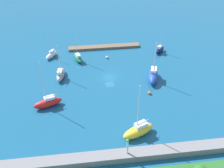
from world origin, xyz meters
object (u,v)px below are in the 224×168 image
pier_dock (104,47)px  sailboat_green_east_end (78,58)px  sailboat_red_far_south (48,103)px  mooring_buoy_orange (149,93)px  sailboat_yellow_off_beacon (138,130)px  sailboat_blue_lone_north (153,76)px  mooring_buoy_white (107,57)px  harbor_beacon (128,145)px  sailboat_gray_lone_south (61,74)px  sailboat_navy_inner_mooring (160,50)px  sailboat_white_along_channel (51,55)px

pier_dock → sailboat_green_east_end: 12.01m
sailboat_red_far_south → mooring_buoy_orange: (-26.40, -1.72, -0.85)m
pier_dock → sailboat_yellow_off_beacon: bearing=94.2°
sailboat_blue_lone_north → sailboat_yellow_off_beacon: 22.36m
sailboat_red_far_south → mooring_buoy_white: 28.27m
mooring_buoy_orange → mooring_buoy_white: size_ratio=1.00×
harbor_beacon → sailboat_gray_lone_south: sailboat_gray_lone_south is taller
sailboat_gray_lone_south → sailboat_yellow_off_beacon: bearing=-136.8°
sailboat_blue_lone_north → sailboat_navy_inner_mooring: 16.98m
sailboat_blue_lone_north → sailboat_white_along_channel: size_ratio=1.35×
pier_dock → sailboat_green_east_end: (9.21, 7.68, 0.70)m
pier_dock → sailboat_navy_inner_mooring: size_ratio=3.04×
sailboat_green_east_end → sailboat_red_far_south: 23.28m
sailboat_gray_lone_south → mooring_buoy_white: bearing=-48.4°
sailboat_white_along_channel → harbor_beacon: bearing=54.1°
harbor_beacon → sailboat_blue_lone_north: 29.42m
sailboat_navy_inner_mooring → mooring_buoy_white: 18.02m
sailboat_red_far_south → mooring_buoy_orange: size_ratio=16.06×
sailboat_gray_lone_south → sailboat_red_far_south: sailboat_red_far_south is taller
harbor_beacon → sailboat_navy_inner_mooring: size_ratio=0.46×
sailboat_gray_lone_south → mooring_buoy_white: (-14.57, -9.48, -0.73)m
sailboat_red_far_south → sailboat_green_east_end: bearing=-128.4°
sailboat_gray_lone_south → sailboat_yellow_off_beacon: (-17.52, 25.32, 0.19)m
mooring_buoy_white → sailboat_gray_lone_south: bearing=33.0°
harbor_beacon → sailboat_white_along_channel: 47.16m
pier_dock → mooring_buoy_white: bearing=91.2°
sailboat_red_far_south → mooring_buoy_white: bearing=-146.2°
sailboat_navy_inner_mooring → sailboat_blue_lone_north: bearing=-157.6°
harbor_beacon → sailboat_gray_lone_south: 34.40m
sailboat_white_along_channel → sailboat_red_far_south: size_ratio=0.69×
sailboat_navy_inner_mooring → sailboat_yellow_off_beacon: bearing=-158.0°
sailboat_navy_inner_mooring → mooring_buoy_orange: 23.87m
sailboat_blue_lone_north → sailboat_gray_lone_south: bearing=-81.8°
mooring_buoy_white → sailboat_red_far_south: bearing=52.0°
sailboat_blue_lone_north → sailboat_navy_inner_mooring: sailboat_blue_lone_north is taller
harbor_beacon → sailboat_navy_inner_mooring: sailboat_navy_inner_mooring is taller
pier_dock → sailboat_navy_inner_mooring: (-18.10, 5.69, 0.65)m
mooring_buoy_orange → sailboat_blue_lone_north: bearing=-111.9°
sailboat_white_along_channel → sailboat_gray_lone_south: bearing=47.4°
mooring_buoy_orange → pier_dock: bearing=-71.7°
sailboat_gray_lone_south → sailboat_white_along_channel: (3.26, -12.48, -0.18)m
sailboat_white_along_channel → mooring_buoy_white: size_ratio=11.10×
sailboat_green_east_end → sailboat_white_along_channel: bearing=50.3°
sailboat_green_east_end → sailboat_yellow_off_beacon: size_ratio=0.83×
sailboat_green_east_end → sailboat_yellow_off_beacon: 36.51m
sailboat_yellow_off_beacon → pier_dock: bearing=-108.9°
pier_dock → harbor_beacon: (0.48, 48.09, 3.31)m
pier_dock → sailboat_red_far_south: (17.22, 29.54, 0.86)m
sailboat_white_along_channel → mooring_buoy_orange: size_ratio=11.09×
harbor_beacon → sailboat_navy_inner_mooring: (-18.58, -42.40, -2.65)m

